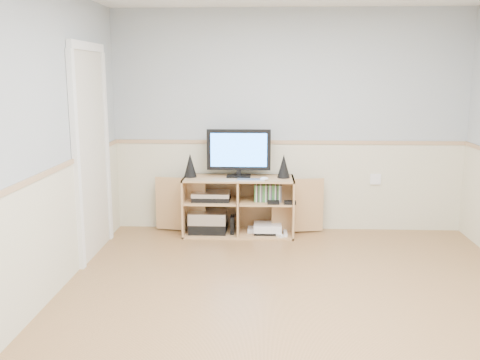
# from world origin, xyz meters

# --- Properties ---
(room) EXTENTS (4.04, 4.54, 2.54)m
(room) POSITION_xyz_m (-0.06, 0.12, 1.22)
(room) COLOR #AE814D
(room) RESTS_ON ground
(media_cabinet) EXTENTS (1.92, 0.46, 0.65)m
(media_cabinet) POSITION_xyz_m (-0.56, 2.04, 0.33)
(media_cabinet) COLOR tan
(media_cabinet) RESTS_ON floor
(monitor) EXTENTS (0.71, 0.18, 0.53)m
(monitor) POSITION_xyz_m (-0.56, 2.04, 0.94)
(monitor) COLOR black
(monitor) RESTS_ON media_cabinet
(speaker_left) EXTENTS (0.14, 0.14, 0.27)m
(speaker_left) POSITION_xyz_m (-1.10, 2.01, 0.78)
(speaker_left) COLOR black
(speaker_left) RESTS_ON media_cabinet
(speaker_right) EXTENTS (0.14, 0.14, 0.26)m
(speaker_right) POSITION_xyz_m (-0.06, 2.01, 0.78)
(speaker_right) COLOR black
(speaker_right) RESTS_ON media_cabinet
(keyboard) EXTENTS (0.30, 0.13, 0.01)m
(keyboard) POSITION_xyz_m (-0.42, 1.85, 0.66)
(keyboard) COLOR silver
(keyboard) RESTS_ON media_cabinet
(mouse) EXTENTS (0.11, 0.10, 0.04)m
(mouse) POSITION_xyz_m (-0.27, 1.85, 0.67)
(mouse) COLOR white
(mouse) RESTS_ON media_cabinet
(av_components) EXTENTS (0.51, 0.31, 0.47)m
(av_components) POSITION_xyz_m (-0.89, 1.99, 0.22)
(av_components) COLOR black
(av_components) RESTS_ON media_cabinet
(game_consoles) EXTENTS (0.45, 0.30, 0.11)m
(game_consoles) POSITION_xyz_m (-0.24, 1.98, 0.07)
(game_consoles) COLOR white
(game_consoles) RESTS_ON media_cabinet
(game_cases) EXTENTS (0.30, 0.14, 0.19)m
(game_cases) POSITION_xyz_m (-0.23, 1.97, 0.48)
(game_cases) COLOR #3F8C3F
(game_cases) RESTS_ON media_cabinet
(wall_outlet) EXTENTS (0.12, 0.03, 0.12)m
(wall_outlet) POSITION_xyz_m (1.00, 2.23, 0.60)
(wall_outlet) COLOR white
(wall_outlet) RESTS_ON wall_back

